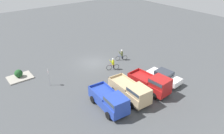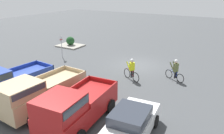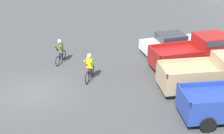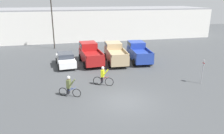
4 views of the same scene
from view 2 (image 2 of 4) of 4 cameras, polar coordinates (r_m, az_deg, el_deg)
ground_plane at (r=20.16m, az=6.67°, el=0.51°), size 80.00×80.00×0.00m
sedan_0 at (r=10.48m, az=4.77°, el=-14.73°), size 2.25×4.38×1.45m
pickup_truck_0 at (r=11.13m, az=-9.73°, el=-10.31°), size 2.48×5.12×2.18m
pickup_truck_1 at (r=13.17m, az=-18.46°, el=-6.29°), size 2.35×5.36×2.08m
pickup_truck_2 at (r=15.30m, az=-25.41°, el=-3.56°), size 2.45×5.13×2.07m
cyclist_0 at (r=16.66m, az=5.15°, el=-0.56°), size 1.66×0.79×1.71m
cyclist_1 at (r=17.19m, az=16.19°, el=-0.67°), size 1.65×0.79×1.68m
fire_lane_sign at (r=22.36m, az=-13.07°, el=5.65°), size 0.07×0.30×2.19m
curb_island at (r=26.99m, az=-10.82°, el=5.49°), size 2.95×2.29×0.15m
shrub at (r=26.96m, az=-10.84°, el=6.74°), size 1.00×1.00×1.00m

